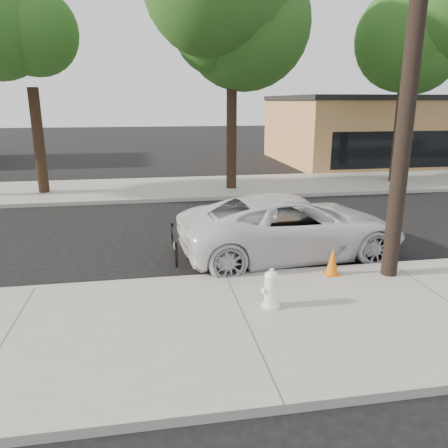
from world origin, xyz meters
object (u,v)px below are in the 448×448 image
(police_cruiser, at_px, (292,226))
(utility_pole, at_px, (412,57))
(fire_hydrant, at_px, (271,290))
(traffic_cone, at_px, (332,261))

(police_cruiser, bearing_deg, utility_pole, -144.03)
(utility_pole, xyz_separation_m, fire_hydrant, (-3.03, -1.11, -4.20))
(police_cruiser, relative_size, traffic_cone, 9.10)
(fire_hydrant, relative_size, traffic_cone, 1.13)
(traffic_cone, bearing_deg, fire_hydrant, -143.48)
(utility_pole, bearing_deg, fire_hydrant, -159.91)
(utility_pole, bearing_deg, police_cruiser, 130.92)
(police_cruiser, height_order, traffic_cone, police_cruiser)
(police_cruiser, height_order, fire_hydrant, police_cruiser)
(utility_pole, xyz_separation_m, police_cruiser, (-1.65, 1.91, -3.90))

